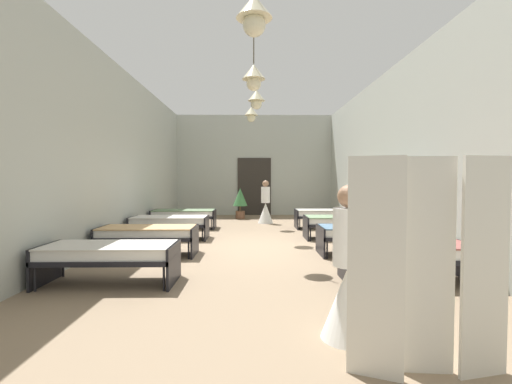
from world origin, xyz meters
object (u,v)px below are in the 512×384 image
at_px(bed_right_row_0, 409,253).
at_px(bed_right_row_1, 367,233).
at_px(bed_left_row_3, 184,214).
at_px(privacy_screen, 429,267).
at_px(bed_right_row_3, 326,214).
at_px(nurse_near_aisle, 266,208).
at_px(nurse_mid_aisle, 348,284).
at_px(bed_left_row_1, 148,233).
at_px(bed_left_row_2, 170,222).
at_px(bed_left_row_0, 110,254).
at_px(potted_plant, 240,200).
at_px(bed_right_row_2, 342,221).

xyz_separation_m(bed_right_row_0, bed_right_row_1, (0.00, 1.90, 0.00)).
relative_size(bed_left_row_3, privacy_screen, 1.12).
relative_size(bed_right_row_3, privacy_screen, 1.12).
height_order(bed_right_row_3, nurse_near_aisle, nurse_near_aisle).
height_order(bed_left_row_3, nurse_mid_aisle, nurse_mid_aisle).
xyz_separation_m(bed_left_row_1, bed_right_row_3, (4.37, 3.80, 0.00)).
relative_size(bed_left_row_1, privacy_screen, 1.12).
bearing_deg(bed_right_row_1, bed_left_row_2, 156.52).
bearing_deg(bed_left_row_0, nurse_near_aisle, 69.93).
distance_m(bed_left_row_3, nurse_mid_aisle, 8.08).
bearing_deg(bed_left_row_3, bed_right_row_0, -52.49).
bearing_deg(nurse_mid_aisle, bed_right_row_0, 23.02).
bearing_deg(bed_left_row_3, potted_plant, 57.85).
distance_m(bed_left_row_1, bed_left_row_2, 1.90).
distance_m(bed_left_row_1, nurse_mid_aisle, 4.76).
relative_size(bed_left_row_0, bed_right_row_3, 1.00).
bearing_deg(privacy_screen, nurse_near_aisle, 100.17).
xyz_separation_m(bed_left_row_0, bed_left_row_3, (0.00, 5.70, 0.00)).
relative_size(nurse_near_aisle, privacy_screen, 0.87).
distance_m(bed_left_row_2, bed_right_row_2, 4.37).
height_order(bed_left_row_0, bed_left_row_2, same).
height_order(bed_left_row_1, bed_right_row_2, same).
bearing_deg(bed_right_row_1, bed_left_row_1, 180.00).
bearing_deg(nurse_mid_aisle, bed_left_row_1, 99.33).
height_order(bed_left_row_0, bed_right_row_1, same).
xyz_separation_m(bed_left_row_0, potted_plant, (1.64, 8.30, 0.29)).
bearing_deg(bed_left_row_2, bed_left_row_3, 90.00).
relative_size(bed_left_row_3, bed_right_row_3, 1.00).
height_order(nurse_near_aisle, potted_plant, nurse_near_aisle).
relative_size(bed_right_row_0, nurse_near_aisle, 1.28).
relative_size(bed_right_row_1, nurse_mid_aisle, 1.28).
bearing_deg(bed_left_row_0, privacy_screen, -35.66).
xyz_separation_m(bed_left_row_0, nurse_near_aisle, (2.55, 6.98, 0.09)).
distance_m(bed_right_row_3, nurse_near_aisle, 2.23).
bearing_deg(nurse_near_aisle, privacy_screen, -119.52).
bearing_deg(bed_left_row_1, potted_plant, 75.66).
distance_m(bed_right_row_0, nurse_near_aisle, 7.21).
relative_size(potted_plant, privacy_screen, 0.69).
distance_m(bed_right_row_1, bed_left_row_2, 4.77).
height_order(bed_left_row_3, privacy_screen, privacy_screen).
height_order(bed_right_row_1, bed_left_row_3, same).
relative_size(bed_left_row_0, bed_left_row_3, 1.00).
relative_size(bed_left_row_2, potted_plant, 1.62).
distance_m(bed_left_row_0, privacy_screen, 4.23).
bearing_deg(bed_left_row_0, bed_right_row_3, 52.49).
distance_m(nurse_near_aisle, nurse_mid_aisle, 8.80).
relative_size(bed_right_row_3, nurse_mid_aisle, 1.28).
relative_size(bed_right_row_0, bed_left_row_1, 1.00).
bearing_deg(bed_right_row_0, bed_right_row_2, 90.00).
bearing_deg(bed_right_row_2, bed_left_row_0, -139.02).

